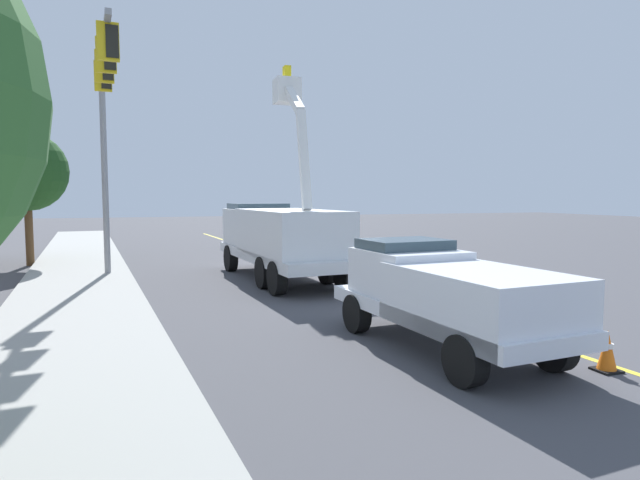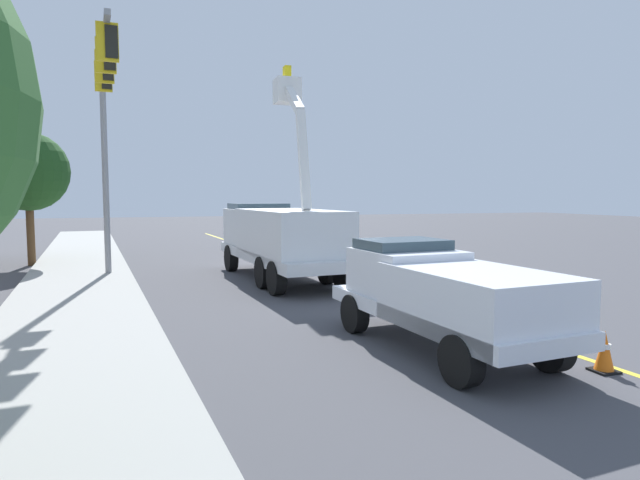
% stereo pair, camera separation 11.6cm
% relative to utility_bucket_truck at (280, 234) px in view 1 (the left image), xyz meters
% --- Properties ---
extents(ground, '(120.00, 120.00, 0.00)m').
position_rel_utility_bucket_truck_xyz_m(ground, '(-0.55, -2.16, -1.63)').
color(ground, '#47474C').
extents(sidewalk_far_side, '(60.08, 9.09, 0.12)m').
position_rel_utility_bucket_truck_xyz_m(sidewalk_far_side, '(-1.36, 6.59, -1.57)').
color(sidewalk_far_side, '#9E9E99').
rests_on(sidewalk_far_side, ground).
extents(lane_centre_stripe, '(49.80, 4.74, 0.01)m').
position_rel_utility_bucket_truck_xyz_m(lane_centre_stripe, '(-0.55, -2.16, -1.63)').
color(lane_centre_stripe, yellow).
rests_on(lane_centre_stripe, ground).
extents(utility_bucket_truck, '(8.39, 3.24, 7.78)m').
position_rel_utility_bucket_truck_xyz_m(utility_bucket_truck, '(0.00, 0.00, 0.00)').
color(utility_bucket_truck, silver).
rests_on(utility_bucket_truck, ground).
extents(service_pickup_truck, '(5.77, 2.60, 2.06)m').
position_rel_utility_bucket_truck_xyz_m(service_pickup_truck, '(-9.68, -0.88, -0.51)').
color(service_pickup_truck, white).
rests_on(service_pickup_truck, ground).
extents(passing_minivan, '(4.95, 2.33, 1.69)m').
position_rel_utility_bucket_truck_xyz_m(passing_minivan, '(8.94, -3.36, -0.66)').
color(passing_minivan, maroon).
rests_on(passing_minivan, ground).
extents(traffic_cone_leading, '(0.40, 0.40, 0.72)m').
position_rel_utility_bucket_truck_xyz_m(traffic_cone_leading, '(-11.70, -2.84, -1.28)').
color(traffic_cone_leading, black).
rests_on(traffic_cone_leading, ground).
extents(traffic_cone_mid_front, '(0.40, 0.40, 0.69)m').
position_rel_utility_bucket_truck_xyz_m(traffic_cone_mid_front, '(4.41, -1.55, -1.29)').
color(traffic_cone_mid_front, black).
rests_on(traffic_cone_mid_front, ground).
extents(traffic_signal_mast, '(6.82, 0.98, 8.54)m').
position_rel_utility_bucket_truck_xyz_m(traffic_signal_mast, '(0.49, 5.73, 4.42)').
color(traffic_signal_mast, gray).
rests_on(traffic_signal_mast, ground).
extents(street_tree_right, '(3.37, 3.37, 5.71)m').
position_rel_utility_bucket_truck_xyz_m(street_tree_right, '(6.98, 9.31, 2.38)').
color(street_tree_right, brown).
rests_on(street_tree_right, ground).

